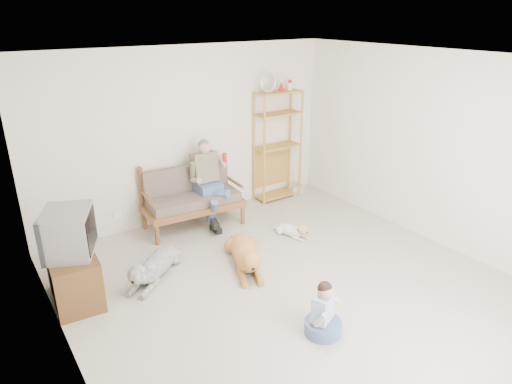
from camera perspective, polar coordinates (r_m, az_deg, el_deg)
floor at (r=5.65m, az=5.05°, el=-12.32°), size 5.50×5.50×0.00m
ceiling at (r=4.71m, az=6.17°, el=16.04°), size 5.50×5.50×0.00m
wall_back at (r=7.24m, az=-8.47°, el=7.08°), size 5.00×0.00×5.00m
wall_left at (r=4.05m, az=-23.18°, el=-6.74°), size 0.00×5.50×5.50m
wall_right at (r=6.82m, az=22.06°, el=4.79°), size 0.00×5.50×5.50m
loveseat at (r=7.12m, az=-8.12°, el=-0.49°), size 1.55×0.81×0.95m
man at (r=7.02m, az=-5.72°, el=0.44°), size 0.51×0.73×1.18m
etagere at (r=7.98m, az=2.72°, el=5.89°), size 0.85×0.37×2.21m
book_stack at (r=8.46m, az=4.99°, el=0.35°), size 0.26×0.19×0.16m
tv_stand at (r=5.76m, az=-21.88°, el=-9.78°), size 0.57×0.93×0.60m
crt_tv at (r=5.51m, az=-22.38°, el=-4.67°), size 0.71×0.77×0.52m
wall_outlet at (r=7.16m, az=-16.96°, el=-2.78°), size 0.12×0.02×0.08m
golden_retriever at (r=6.05m, az=-1.31°, el=-7.85°), size 0.68×1.31×0.42m
shaggy_dog at (r=5.96m, az=-12.68°, el=-9.11°), size 1.01×0.93×0.39m
terrier at (r=6.85m, az=4.72°, el=-4.78°), size 0.30×0.65×0.25m
child at (r=4.94m, az=8.41°, el=-14.96°), size 0.39×0.39×0.62m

